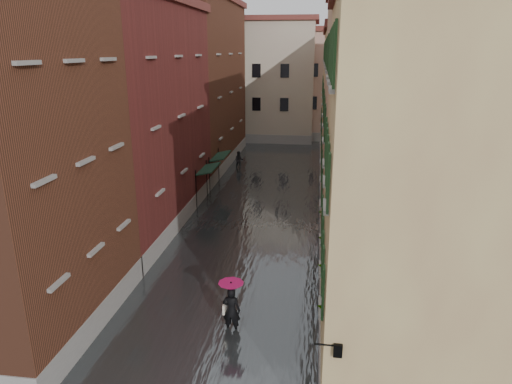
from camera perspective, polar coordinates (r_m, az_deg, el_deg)
The scene contains 16 objects.
ground at distance 19.11m, azimuth -4.57°, elevation -14.62°, with size 120.00×120.00×0.00m, color #5A5A5D.
floodwater at distance 30.71m, azimuth 0.51°, elevation -1.65°, with size 10.00×60.00×0.20m, color #404446.
building_left_near at distance 17.80m, azimuth -29.25°, elevation 3.45°, with size 6.00×8.00×13.00m, color brown.
building_left_mid at distance 27.26m, azimuth -15.49°, elevation 8.61°, with size 6.00×14.00×12.50m, color #5C201D.
building_left_far at distance 41.32m, azimuth -7.40°, elevation 12.91°, with size 6.00×16.00×14.00m, color brown.
building_right_near at distance 14.87m, azimuth 20.45°, elevation -0.79°, with size 6.00×8.00×11.50m, color #A87F57.
building_right_mid at distance 25.30m, azimuth 15.47°, elevation 8.55°, with size 6.00×14.00×13.00m, color tan.
building_right_far at distance 40.19m, azimuth 12.71°, elevation 10.73°, with size 6.00×16.00×11.50m, color #A87F57.
building_end_cream at distance 54.34m, azimuth 0.71°, elevation 13.55°, with size 12.00×9.00×13.00m, color #BDB296.
building_end_pink at distance 56.01m, azimuth 10.39°, elevation 12.88°, with size 10.00×9.00×12.00m, color tan.
awning_near at distance 30.53m, azimuth -6.02°, elevation 2.78°, with size 1.09×2.94×2.80m.
awning_far at distance 34.15m, azimuth -4.52°, elevation 4.39°, with size 1.09×3.17×2.80m.
wall_lantern at distance 12.13m, azimuth 10.09°, elevation -18.76°, with size 0.71×0.22×0.35m.
window_planters at distance 16.38m, azimuth 8.83°, elevation -6.60°, with size 0.59×8.57×0.84m.
pedestrian_main at distance 17.21m, azimuth -3.11°, elevation -13.70°, with size 0.94×0.94×2.06m.
pedestrian_far at distance 40.15m, azimuth -2.12°, elevation 3.97°, with size 0.79×0.62×1.63m, color black.
Camera 1 is at (3.63, -15.81, 10.10)m, focal length 32.00 mm.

